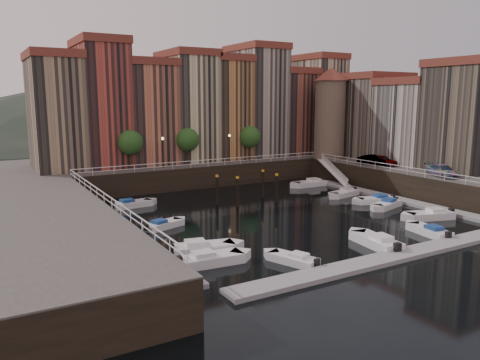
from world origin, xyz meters
TOP-DOWN VIEW (x-y plane):
  - ground at (0.00, 0.00)m, footprint 200.00×200.00m
  - quay_far at (0.00, 26.00)m, footprint 80.00×20.00m
  - quay_right at (28.00, -2.00)m, footprint 20.00×36.00m
  - dock_left at (-16.20, -1.00)m, footprint 2.00×28.00m
  - dock_right at (16.20, -1.00)m, footprint 2.00×28.00m
  - dock_near at (0.00, -17.00)m, footprint 30.00×2.00m
  - mountains at (1.72, 110.00)m, footprint 145.00×100.00m
  - far_terrace at (3.31, 23.50)m, footprint 48.70×10.30m
  - right_terrace at (26.50, 3.80)m, footprint 9.30×24.30m
  - corner_tower at (20.00, 14.50)m, footprint 5.20×5.20m
  - promenade_trees at (-1.33, 18.20)m, footprint 21.20×3.20m
  - street_lamps at (-1.00, 17.20)m, footprint 10.36×0.36m
  - railings at (0.00, 4.88)m, footprint 36.08×34.04m
  - gangway at (17.10, 10.00)m, footprint 2.78×8.32m
  - mooring_pilings at (0.22, 5.57)m, footprint 7.08×3.71m
  - boat_left_0 at (-13.18, -10.99)m, footprint 5.15×2.22m
  - boat_left_1 at (-12.59, -8.39)m, footprint 5.37×2.92m
  - boat_left_2 at (-12.65, 0.12)m, footprint 4.29×2.74m
  - boat_left_4 at (-12.61, 10.16)m, footprint 4.76×2.11m
  - boat_right_0 at (12.40, -10.35)m, footprint 5.23×3.19m
  - boat_right_1 at (12.36, -4.53)m, footprint 4.77×2.88m
  - boat_right_2 at (13.17, -2.17)m, footprint 4.80×2.85m
  - boat_right_3 at (12.61, 2.70)m, footprint 4.76×2.56m
  - boat_right_4 at (13.15, 10.22)m, footprint 5.16×2.04m
  - boat_near_0 at (-7.63, -13.95)m, footprint 2.81×4.22m
  - boat_near_2 at (0.83, -14.09)m, footprint 2.51×5.36m
  - boat_near_3 at (7.50, -14.09)m, footprint 2.26×4.64m
  - car_a at (21.01, 4.55)m, footprint 2.31×4.37m
  - car_b at (20.01, 5.32)m, footprint 2.20×4.42m
  - car_c at (20.10, -5.67)m, footprint 3.27×5.16m

SIDE VIEW (x-z plane):
  - ground at x=0.00m, z-range 0.00..0.00m
  - dock_left at x=-16.20m, z-range 0.00..0.35m
  - dock_right at x=16.20m, z-range 0.00..0.35m
  - dock_near at x=0.00m, z-range 0.00..0.35m
  - boat_near_0 at x=-7.63m, z-range -0.16..0.80m
  - boat_left_2 at x=-12.65m, z-range -0.16..0.81m
  - boat_near_3 at x=7.50m, z-range -0.17..0.87m
  - boat_right_3 at x=12.61m, z-range -0.17..0.89m
  - boat_right_1 at x=12.36m, z-range -0.17..0.90m
  - boat_left_4 at x=-12.61m, z-range -0.18..0.90m
  - boat_right_2 at x=13.17m, z-range -0.18..0.90m
  - boat_left_0 at x=-13.18m, z-range -0.19..0.98m
  - boat_right_0 at x=12.40m, z-range -0.19..0.98m
  - boat_right_4 at x=13.15m, z-range -0.19..0.99m
  - boat_left_1 at x=-12.59m, z-range -0.20..1.01m
  - boat_near_2 at x=0.83m, z-range -0.20..1.01m
  - quay_far at x=0.00m, z-range 0.00..3.00m
  - quay_right at x=28.00m, z-range 0.00..3.00m
  - mooring_pilings at x=0.22m, z-range -0.24..3.54m
  - gangway at x=17.10m, z-range 0.05..3.78m
  - car_b at x=20.01m, z-range 3.00..4.39m
  - car_c at x=20.10m, z-range 3.00..4.39m
  - car_a at x=21.01m, z-range 3.00..4.42m
  - railings at x=0.00m, z-range 3.53..4.05m
  - street_lamps at x=-1.00m, z-range 3.81..7.99m
  - promenade_trees at x=-1.33m, z-range 3.98..9.18m
  - mountains at x=1.72m, z-range -1.08..16.92m
  - right_terrace at x=26.50m, z-range 2.56..16.56m
  - corner_tower at x=20.00m, z-range 3.29..17.09m
  - far_terrace at x=3.31m, z-range 2.20..19.70m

